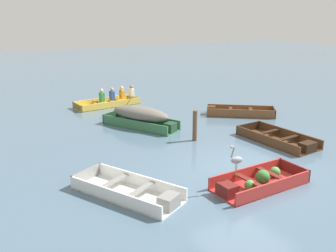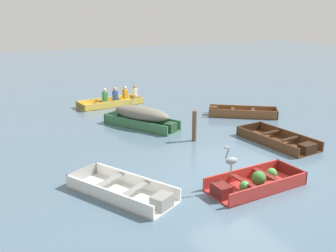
% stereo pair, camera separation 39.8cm
% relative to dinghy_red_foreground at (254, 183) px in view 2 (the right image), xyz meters
% --- Properties ---
extents(ground_plane, '(80.00, 80.00, 0.00)m').
position_rel_dinghy_red_foreground_xyz_m(ground_plane, '(0.54, 1.06, -0.15)').
color(ground_plane, slate).
extents(dinghy_red_foreground, '(2.64, 1.15, 0.41)m').
position_rel_dinghy_red_foreground_xyz_m(dinghy_red_foreground, '(0.00, 0.00, 0.00)').
color(dinghy_red_foreground, '#AD2D28').
rests_on(dinghy_red_foreground, ground).
extents(skiff_dark_varnish_near_moored, '(1.43, 2.94, 0.34)m').
position_rel_dinghy_red_foreground_xyz_m(skiff_dark_varnish_near_moored, '(3.09, 2.23, -0.03)').
color(skiff_dark_varnish_near_moored, '#4C2D19').
rests_on(skiff_dark_varnish_near_moored, ground).
extents(skiff_wooden_brown_mid_moored, '(2.91, 2.53, 0.37)m').
position_rel_dinghy_red_foreground_xyz_m(skiff_wooden_brown_mid_moored, '(4.19, 5.88, -0.01)').
color(skiff_wooden_brown_mid_moored, brown).
rests_on(skiff_wooden_brown_mid_moored, ground).
extents(skiff_green_far_moored, '(2.32, 3.24, 0.83)m').
position_rel_dinghy_red_foreground_xyz_m(skiff_green_far_moored, '(-0.32, 6.36, 0.33)').
color(skiff_green_far_moored, '#387047').
rests_on(skiff_green_far_moored, ground).
extents(skiff_white_outer_moored, '(2.26, 3.05, 0.35)m').
position_rel_dinghy_red_foreground_xyz_m(skiff_white_outer_moored, '(-3.11, 1.15, -0.02)').
color(skiff_white_outer_moored, white).
rests_on(skiff_white_outer_moored, ground).
extents(rowboat_yellow_with_crew, '(3.22, 2.31, 0.89)m').
position_rel_dinghy_red_foreground_xyz_m(rowboat_yellow_with_crew, '(0.03, 10.41, 0.08)').
color(rowboat_yellow_with_crew, '#E5BC47').
rests_on(rowboat_yellow_with_crew, ground).
extents(heron_on_dinghy, '(0.46, 0.21, 0.84)m').
position_rel_dinghy_red_foreground_xyz_m(heron_on_dinghy, '(-0.70, 0.11, 0.73)').
color(heron_on_dinghy, olive).
rests_on(heron_on_dinghy, dinghy_red_foreground).
extents(mooring_post, '(0.16, 0.16, 1.10)m').
position_rel_dinghy_red_foreground_xyz_m(mooring_post, '(0.62, 3.93, 0.41)').
color(mooring_post, brown).
rests_on(mooring_post, ground).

